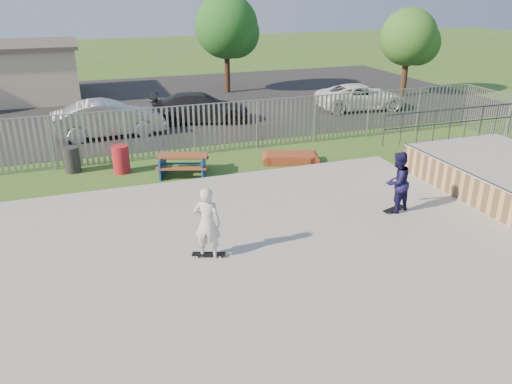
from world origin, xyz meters
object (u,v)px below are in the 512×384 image
object	(u,v)px
trash_bin_red	(121,159)
car_silver	(109,119)
funbox	(290,158)
picnic_table	(183,164)
trash_bin_grey	(72,160)
car_white	(361,97)
tree_right	(409,37)
skater_navy	(397,182)
car_dark	(201,108)
skater_white	(207,223)
tree_mid	(226,27)

from	to	relation	value
trash_bin_red	car_silver	world-z (taller)	car_silver
funbox	car_silver	size ratio (longest dim) A/B	0.41
picnic_table	car_silver	world-z (taller)	car_silver
funbox	trash_bin_grey	xyz separation A→B (m)	(-7.79, 1.69, 0.29)
trash_bin_red	trash_bin_grey	bearing A→B (deg)	158.80
trash_bin_grey	car_white	bearing A→B (deg)	19.29
tree_right	skater_navy	world-z (taller)	tree_right
trash_bin_red	trash_bin_grey	distance (m)	1.78
car_silver	skater_navy	bearing A→B (deg)	-151.39
car_silver	car_dark	bearing A→B (deg)	-78.99
trash_bin_red	skater_white	size ratio (longest dim) A/B	0.55
car_silver	skater_white	bearing A→B (deg)	-176.98
car_silver	tree_right	bearing A→B (deg)	-83.03
trash_bin_red	funbox	bearing A→B (deg)	-9.69
picnic_table	funbox	world-z (taller)	picnic_table
trash_bin_grey	tree_mid	xyz separation A→B (m)	(9.42, 12.16, 3.50)
trash_bin_grey	picnic_table	bearing A→B (deg)	-23.27
funbox	car_white	size ratio (longest dim) A/B	0.41
funbox	car_white	world-z (taller)	car_white
car_white	skater_navy	world-z (taller)	skater_navy
car_dark	skater_navy	distance (m)	12.82
trash_bin_red	tree_mid	bearing A→B (deg)	58.76
tree_mid	picnic_table	bearing A→B (deg)	-112.62
tree_mid	skater_navy	distance (m)	19.45
picnic_table	skater_white	xyz separation A→B (m)	(-0.69, -6.24, 0.67)
car_dark	tree_right	bearing A→B (deg)	-67.68
trash_bin_grey	car_silver	xyz separation A→B (m)	(1.63, 4.33, 0.35)
skater_white	trash_bin_red	bearing A→B (deg)	-49.25
tree_right	car_silver	bearing A→B (deg)	-169.58
picnic_table	tree_mid	xyz separation A→B (m)	(5.73, 13.75, 3.59)
car_white	picnic_table	bearing A→B (deg)	127.84
trash_bin_red	tree_mid	xyz separation A→B (m)	(7.77, 12.81, 3.47)
trash_bin_red	car_white	bearing A→B (deg)	23.87
car_silver	skater_white	distance (m)	12.24
picnic_table	trash_bin_red	world-z (taller)	trash_bin_red
funbox	trash_bin_grey	size ratio (longest dim) A/B	2.12
car_white	tree_mid	world-z (taller)	tree_mid
funbox	tree_mid	distance (m)	14.45
trash_bin_red	car_white	world-z (taller)	car_white
funbox	trash_bin_red	bearing A→B (deg)	-171.47
tree_mid	tree_right	distance (m)	10.82
trash_bin_red	trash_bin_grey	size ratio (longest dim) A/B	1.07
car_silver	trash_bin_grey	bearing A→B (deg)	155.96
car_white	tree_right	bearing A→B (deg)	-54.92
tree_mid	car_dark	bearing A→B (deg)	-116.63
funbox	car_silver	bearing A→B (deg)	153.91
funbox	car_silver	world-z (taller)	car_silver
trash_bin_grey	funbox	bearing A→B (deg)	-12.24
car_dark	tree_mid	size ratio (longest dim) A/B	0.82
tree_right	skater_white	world-z (taller)	tree_right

